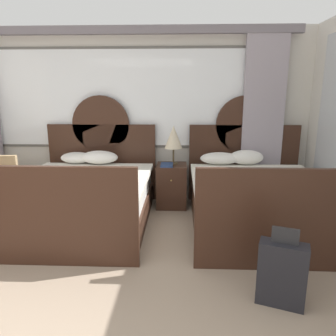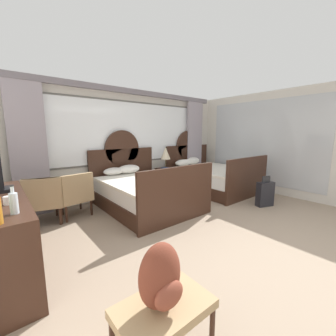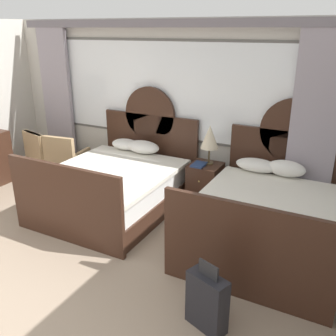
{
  "view_description": "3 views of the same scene",
  "coord_description": "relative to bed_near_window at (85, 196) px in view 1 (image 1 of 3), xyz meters",
  "views": [
    {
      "loc": [
        0.98,
        -1.1,
        1.72
      ],
      "look_at": [
        0.83,
        2.7,
        0.81
      ],
      "focal_mm": 33.68,
      "sensor_mm": 36.0,
      "label": 1
    },
    {
      "loc": [
        -2.74,
        -0.94,
        1.62
      ],
      "look_at": [
        0.14,
        2.59,
        0.86
      ],
      "focal_mm": 22.73,
      "sensor_mm": 36.0,
      "label": 2
    },
    {
      "loc": [
        2.74,
        -1.27,
        2.55
      ],
      "look_at": [
        0.85,
        2.34,
        1.01
      ],
      "focal_mm": 39.54,
      "sensor_mm": 36.0,
      "label": 3
    }
  ],
  "objects": [
    {
      "name": "wall_back_window",
      "position": [
        0.29,
        1.09,
        1.06
      ],
      "size": [
        5.97,
        0.22,
        2.7
      ],
      "color": "beige",
      "rests_on": "ground_plane"
    },
    {
      "name": "table_lamp_on_nightstand",
      "position": [
        1.16,
        0.74,
        0.69
      ],
      "size": [
        0.27,
        0.27,
        0.59
      ],
      "color": "brown",
      "rests_on": "nightstand_between_beds"
    },
    {
      "name": "bed_near_mirror",
      "position": [
        2.27,
        -0.0,
        -0.0
      ],
      "size": [
        1.72,
        2.16,
        1.68
      ],
      "color": "#382116",
      "rests_on": "ground_plane"
    },
    {
      "name": "book_on_nightstand",
      "position": [
        1.07,
        0.59,
        0.3
      ],
      "size": [
        0.18,
        0.26,
        0.03
      ],
      "color": "navy",
      "rests_on": "nightstand_between_beds"
    },
    {
      "name": "suitcase_on_floor",
      "position": [
        2.11,
        -1.63,
        -0.09
      ],
      "size": [
        0.41,
        0.28,
        0.68
      ],
      "color": "black",
      "rests_on": "ground_plane"
    },
    {
      "name": "armchair_by_window_left",
      "position": [
        -1.35,
        0.41,
        0.09
      ],
      "size": [
        0.65,
        0.65,
        0.87
      ],
      "color": "tan",
      "rests_on": "ground_plane"
    },
    {
      "name": "nightstand_between_beds",
      "position": [
        1.14,
        0.68,
        -0.04
      ],
      "size": [
        0.45,
        0.48,
        0.66
      ],
      "color": "#382116",
      "rests_on": "ground_plane"
    },
    {
      "name": "bed_near_window",
      "position": [
        0.0,
        0.0,
        0.0
      ],
      "size": [
        1.72,
        2.16,
        1.68
      ],
      "color": "#382116",
      "rests_on": "ground_plane"
    }
  ]
}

